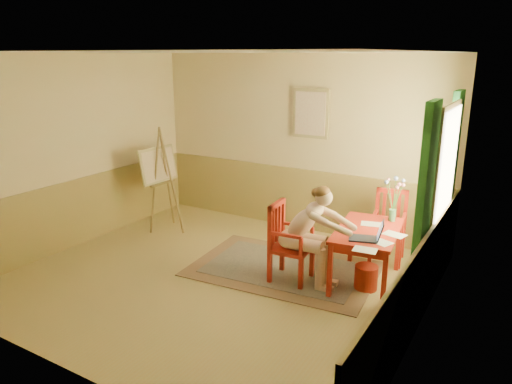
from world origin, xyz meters
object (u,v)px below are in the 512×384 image
Objects in this scene: chair_left at (288,242)px; easel at (160,169)px; chair_back at (389,226)px; figure at (309,231)px; laptop at (369,236)px; table at (368,236)px.

easel reaches higher than chair_left.
chair_back is 1.44m from figure.
table is at bearing 108.94° from laptop.
laptop is at bearing 4.39° from chair_left.
easel is (-3.52, 0.23, 0.37)m from table.
chair_back is at bearing 10.17° from easel.
table is 2.95× the size of laptop.
figure reaches higher than chair_back.
easel is (-2.64, 0.64, 0.49)m from chair_left.
chair_left reaches higher than chair_back.
easel reaches higher than figure.
chair_left is 0.35m from figure.
table is 0.88m from chair_back.
chair_back is at bearing 94.14° from laptop.
chair_left is 0.79× the size of figure.
laptop is 0.26× the size of easel.
chair_back is 0.58× the size of easel.
easel is (-3.64, 0.56, 0.23)m from laptop.
chair_left is 0.60× the size of easel.
chair_back is 0.76× the size of figure.
easel reaches higher than table.
chair_left is 1.04m from laptop.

